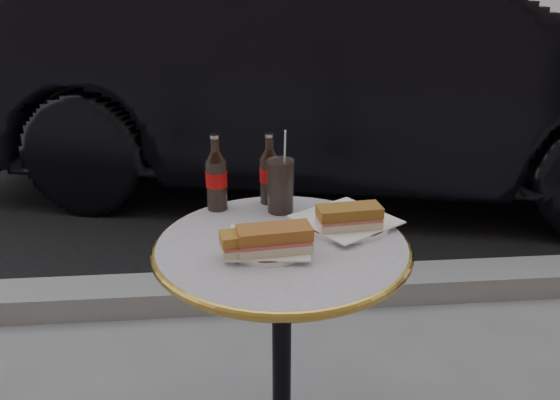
{
  "coord_description": "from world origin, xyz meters",
  "views": [
    {
      "loc": [
        -0.11,
        -1.17,
        1.31
      ],
      "look_at": [
        0.0,
        0.05,
        0.82
      ],
      "focal_mm": 35.0,
      "sensor_mm": 36.0,
      "label": 1
    }
  ],
  "objects": [
    {
      "name": "asphalt_road",
      "position": [
        0.0,
        5.0,
        0.0
      ],
      "size": [
        40.0,
        8.0,
        0.0
      ],
      "primitive_type": "cube",
      "color": "black",
      "rests_on": "ground"
    },
    {
      "name": "curb",
      "position": [
        0.0,
        0.9,
        0.05
      ],
      "size": [
        40.0,
        0.2,
        0.12
      ],
      "primitive_type": "cube",
      "color": "gray",
      "rests_on": "ground"
    },
    {
      "name": "bistro_table",
      "position": [
        0.0,
        0.0,
        0.37
      ],
      "size": [
        0.62,
        0.62,
        0.73
      ],
      "primitive_type": null,
      "color": "#BAB2C4",
      "rests_on": "ground"
    },
    {
      "name": "plate_left",
      "position": [
        -0.03,
        -0.03,
        0.74
      ],
      "size": [
        0.25,
        0.25,
        0.01
      ],
      "primitive_type": "cylinder",
      "rotation": [
        0.0,
        0.0,
        -0.26
      ],
      "color": "white",
      "rests_on": "bistro_table"
    },
    {
      "name": "plate_right",
      "position": [
        0.17,
        0.08,
        0.74
      ],
      "size": [
        0.3,
        0.3,
        0.01
      ],
      "primitive_type": "cylinder",
      "rotation": [
        0.0,
        0.0,
        0.39
      ],
      "color": "white",
      "rests_on": "bistro_table"
    },
    {
      "name": "sandwich_left_a",
      "position": [
        -0.07,
        -0.07,
        0.77
      ],
      "size": [
        0.15,
        0.09,
        0.05
      ],
      "primitive_type": "cube",
      "rotation": [
        0.0,
        0.0,
        0.17
      ],
      "color": "#AA702B",
      "rests_on": "plate_left"
    },
    {
      "name": "sandwich_left_b",
      "position": [
        -0.02,
        -0.07,
        0.77
      ],
      "size": [
        0.17,
        0.1,
        0.06
      ],
      "primitive_type": "cube",
      "rotation": [
        0.0,
        0.0,
        0.12
      ],
      "color": "#A35E29",
      "rests_on": "plate_left"
    },
    {
      "name": "sandwich_right",
      "position": [
        0.17,
        0.03,
        0.77
      ],
      "size": [
        0.16,
        0.09,
        0.05
      ],
      "primitive_type": "cube",
      "rotation": [
        0.0,
        0.0,
        0.1
      ],
      "color": "#926025",
      "rests_on": "plate_right"
    },
    {
      "name": "cola_bottle_left",
      "position": [
        -0.16,
        0.22,
        0.84
      ],
      "size": [
        0.07,
        0.07,
        0.21
      ],
      "primitive_type": null,
      "rotation": [
        0.0,
        0.0,
        0.18
      ],
      "color": "black",
      "rests_on": "bistro_table"
    },
    {
      "name": "cola_bottle_right",
      "position": [
        -0.01,
        0.25,
        0.83
      ],
      "size": [
        0.07,
        0.07,
        0.2
      ],
      "primitive_type": null,
      "rotation": [
        0.0,
        0.0,
        -0.38
      ],
      "color": "black",
      "rests_on": "bistro_table"
    },
    {
      "name": "cola_glass",
      "position": [
        0.01,
        0.19,
        0.81
      ],
      "size": [
        0.08,
        0.08,
        0.15
      ],
      "primitive_type": "cylinder",
      "rotation": [
        0.0,
        0.0,
        0.16
      ],
      "color": "black",
      "rests_on": "bistro_table"
    },
    {
      "name": "parked_car",
      "position": [
        0.63,
        2.38,
        0.8
      ],
      "size": [
        2.76,
        5.13,
        1.6
      ],
      "primitive_type": "imported",
      "rotation": [
        0.0,
        0.0,
        1.34
      ],
      "color": "black",
      "rests_on": "ground"
    }
  ]
}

